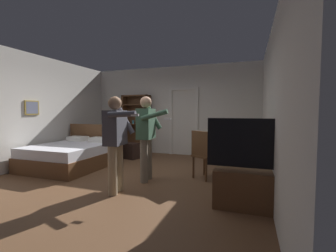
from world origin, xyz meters
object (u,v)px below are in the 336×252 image
(person_striped_shirt, at_px, (147,132))
(suitcase_dark, at_px, (130,151))
(wooden_chair, at_px, (203,153))
(laptop, at_px, (230,144))
(bookshelf, at_px, (137,122))
(bed, at_px, (73,155))
(side_table, at_px, (231,158))
(tv_flatscreen, at_px, (250,182))
(person_blue_shirt, at_px, (116,138))
(bottle_on_table, at_px, (239,141))
(suitcase_small, at_px, (135,150))

(person_striped_shirt, bearing_deg, suitcase_dark, 127.68)
(wooden_chair, bearing_deg, laptop, -2.60)
(bookshelf, height_order, suitcase_dark, bookshelf)
(bed, relative_size, side_table, 2.77)
(tv_flatscreen, distance_m, person_blue_shirt, 2.21)
(side_table, relative_size, bottle_on_table, 2.37)
(bookshelf, bearing_deg, person_blue_shirt, -67.79)
(side_table, distance_m, suitcase_small, 3.31)
(bookshelf, distance_m, tv_flatscreen, 5.04)
(bookshelf, relative_size, suitcase_dark, 3.35)
(person_blue_shirt, relative_size, person_striped_shirt, 0.97)
(laptop, relative_size, suitcase_small, 0.80)
(person_striped_shirt, height_order, suitcase_small, person_striped_shirt)
(tv_flatscreen, xyz_separation_m, laptop, (-0.38, 1.20, 0.36))
(bookshelf, height_order, person_blue_shirt, bookshelf)
(person_blue_shirt, bearing_deg, tv_flatscreen, 1.73)
(bed, bearing_deg, side_table, 1.14)
(suitcase_small, bearing_deg, laptop, -14.70)
(tv_flatscreen, bearing_deg, person_striped_shirt, 159.27)
(person_blue_shirt, distance_m, suitcase_dark, 2.97)
(side_table, height_order, person_striped_shirt, person_striped_shirt)
(laptop, bearing_deg, tv_flatscreen, -72.26)
(person_blue_shirt, bearing_deg, laptop, 35.74)
(wooden_chair, bearing_deg, tv_flatscreen, -53.30)
(bookshelf, distance_m, person_blue_shirt, 3.83)
(bed, distance_m, person_striped_shirt, 2.36)
(bed, height_order, bookshelf, bookshelf)
(wooden_chair, distance_m, suitcase_dark, 2.80)
(side_table, bearing_deg, bottle_on_table, -29.74)
(bed, bearing_deg, person_striped_shirt, -10.94)
(person_blue_shirt, bearing_deg, bookshelf, 112.21)
(laptop, height_order, wooden_chair, wooden_chair)
(laptop, relative_size, suitcase_dark, 0.64)
(bookshelf, relative_size, side_table, 2.74)
(side_table, height_order, bottle_on_table, bottle_on_table)
(suitcase_dark, bearing_deg, person_striped_shirt, -35.52)
(laptop, height_order, person_blue_shirt, person_blue_shirt)
(laptop, distance_m, bottle_on_table, 0.19)
(tv_flatscreen, relative_size, suitcase_small, 2.82)
(suitcase_small, bearing_deg, person_striped_shirt, -42.95)
(wooden_chair, bearing_deg, person_blue_shirt, -133.65)
(laptop, bearing_deg, bookshelf, 144.52)
(bookshelf, height_order, wooden_chair, bookshelf)
(bottle_on_table, height_order, suitcase_small, bottle_on_table)
(bottle_on_table, xyz_separation_m, suitcase_dark, (-3.14, 1.40, -0.60))
(bottle_on_table, xyz_separation_m, wooden_chair, (-0.70, 0.06, -0.28))
(bookshelf, height_order, side_table, bookshelf)
(side_table, xyz_separation_m, person_blue_shirt, (-1.79, -1.31, 0.47))
(bottle_on_table, relative_size, wooden_chair, 0.30)
(person_striped_shirt, height_order, suitcase_dark, person_striped_shirt)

